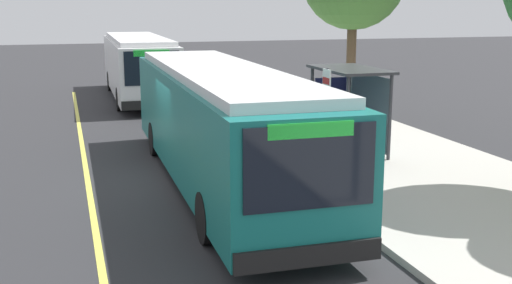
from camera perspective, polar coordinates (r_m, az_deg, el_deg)
ground_plane at (r=16.68m, az=-7.22°, el=-3.30°), size 120.00×120.00×0.00m
sidewalk_curb at (r=18.57m, az=11.34°, el=-1.60°), size 44.00×6.40×0.15m
lane_stripe_center at (r=16.48m, az=-14.79°, el=-3.80°), size 36.00×0.14×0.01m
transit_bus_main at (r=15.67m, az=-3.19°, el=1.84°), size 12.36×2.69×2.95m
transit_bus_second at (r=30.96m, az=-10.50°, el=6.82°), size 11.18×2.74×2.95m
bus_shelter at (r=19.10m, az=8.59°, el=4.52°), size 2.90×1.60×2.48m
waiting_bench at (r=19.34m, az=8.16°, el=0.76°), size 1.60×0.48×0.95m
route_sign_post at (r=15.48m, az=6.33°, el=2.92°), size 0.44×0.08×2.80m
pedestrian_commuter at (r=18.80m, az=7.07°, el=1.96°), size 0.24×0.40×1.69m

